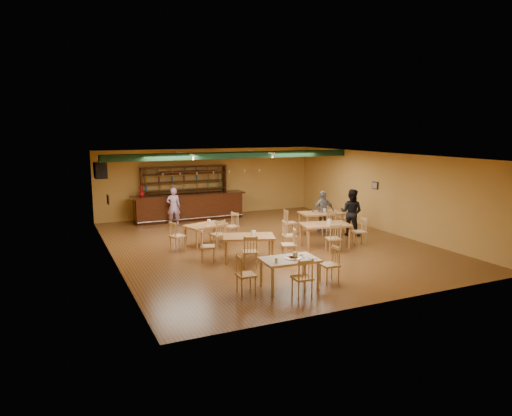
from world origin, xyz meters
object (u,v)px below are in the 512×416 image
bar_counter (189,207)px  patron_right_a (351,212)px  dining_table_c (249,248)px  near_table (289,273)px  patron_bar (173,206)px  dining_table_b (321,223)px  dining_table_a (206,234)px  dining_table_d (325,235)px

bar_counter → patron_right_a: patron_right_a is taller
dining_table_c → near_table: 2.60m
near_table → bar_counter: bearing=91.8°
bar_counter → patron_bar: patron_bar is taller
dining_table_b → near_table: size_ratio=1.14×
dining_table_a → patron_bar: 3.55m
dining_table_a → near_table: (0.49, -5.03, 0.03)m
patron_bar → bar_counter: bearing=-129.2°
dining_table_a → dining_table_c: dining_table_c is taller
patron_bar → patron_right_a: 7.07m
dining_table_a → patron_bar: patron_bar is taller
dining_table_d → dining_table_b: bearing=72.7°
dining_table_a → dining_table_c: 2.49m
dining_table_c → dining_table_d: size_ratio=0.96×
bar_counter → dining_table_b: (3.80, -4.47, -0.18)m
dining_table_a → patron_right_a: (5.30, -0.93, 0.52)m
dining_table_d → patron_right_a: patron_right_a is taller
bar_counter → dining_table_b: bearing=-49.6°
bar_counter → dining_table_b: size_ratio=3.14×
dining_table_b → patron_bar: size_ratio=1.01×
bar_counter → dining_table_d: bar_counter is taller
dining_table_c → near_table: dining_table_c is taller
near_table → patron_right_a: patron_right_a is taller
bar_counter → near_table: bearing=-91.3°
dining_table_c → patron_bar: (-0.72, 5.95, 0.40)m
bar_counter → dining_table_b: 5.87m
dining_table_d → patron_right_a: 2.17m
bar_counter → patron_right_a: 7.00m
bar_counter → dining_table_a: bearing=-99.1°
dining_table_d → patron_right_a: bearing=42.0°
dining_table_b → dining_table_a: bearing=-173.9°
dining_table_d → dining_table_a: bearing=161.4°
near_table → patron_bar: bearing=97.7°
patron_bar → near_table: bearing=102.6°
dining_table_c → patron_bar: 6.01m
patron_bar → dining_table_d: bearing=131.6°
dining_table_c → patron_right_a: bearing=37.2°
dining_table_b → patron_right_a: 1.22m
bar_counter → dining_table_c: bar_counter is taller
dining_table_b → patron_right_a: size_ratio=0.91×
dining_table_b → near_table: 6.33m
bar_counter → patron_bar: size_ratio=3.17×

